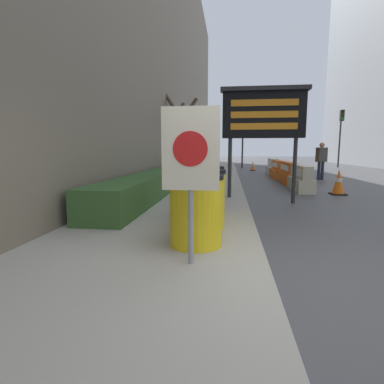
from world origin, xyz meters
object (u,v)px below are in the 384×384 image
at_px(traffic_cone_near, 253,166).
at_px(traffic_light_near_curb, 243,131).
at_px(jersey_barrier_white, 273,168).
at_px(message_board, 264,115).
at_px(jersey_barrier_orange_near, 279,170).
at_px(jersey_barrier_orange_far, 288,174).
at_px(barrel_drum_back, 205,191).
at_px(barrel_drum_middle, 203,199).
at_px(warning_sign, 190,159).
at_px(traffic_cone_mid, 339,182).
at_px(pedestrian_worker, 321,158).
at_px(jersey_barrier_cream, 301,180).
at_px(traffic_light_far_side, 341,126).
at_px(barrel_drum_foreground, 196,210).

bearing_deg(traffic_cone_near, traffic_light_near_curb, 104.23).
bearing_deg(jersey_barrier_white, message_board, -99.70).
bearing_deg(jersey_barrier_orange_near, jersey_barrier_orange_far, -90.00).
height_order(jersey_barrier_orange_far, traffic_light_near_curb, traffic_light_near_curb).
bearing_deg(barrel_drum_back, barrel_drum_middle, -87.45).
bearing_deg(warning_sign, traffic_cone_mid, 59.84).
height_order(jersey_barrier_orange_near, pedestrian_worker, pedestrian_worker).
xyz_separation_m(message_board, pedestrian_worker, (3.37, 6.51, -1.25)).
relative_size(barrel_drum_back, jersey_barrier_white, 0.51).
bearing_deg(pedestrian_worker, traffic_light_near_curb, -91.60).
bearing_deg(jersey_barrier_orange_far, jersey_barrier_orange_near, 90.00).
distance_m(barrel_drum_middle, pedestrian_worker, 10.78).
distance_m(jersey_barrier_cream, traffic_light_far_side, 16.07).
height_order(barrel_drum_middle, jersey_barrier_cream, barrel_drum_middle).
xyz_separation_m(message_board, traffic_cone_mid, (2.53, 1.70, -1.88)).
relative_size(traffic_cone_near, pedestrian_worker, 0.36).
height_order(jersey_barrier_white, traffic_light_far_side, traffic_light_far_side).
height_order(jersey_barrier_orange_near, jersey_barrier_white, jersey_barrier_white).
bearing_deg(jersey_barrier_orange_near, warning_sign, -103.37).
relative_size(warning_sign, jersey_barrier_orange_far, 0.80).
distance_m(barrel_drum_middle, barrel_drum_back, 0.92).
distance_m(traffic_cone_near, pedestrian_worker, 6.42).
distance_m(barrel_drum_middle, warning_sign, 1.74).
xyz_separation_m(barrel_drum_middle, pedestrian_worker, (4.63, 9.72, 0.41)).
bearing_deg(jersey_barrier_orange_far, barrel_drum_foreground, -107.83).
height_order(jersey_barrier_orange_near, traffic_light_near_curb, traffic_light_near_curb).
distance_m(barrel_drum_back, message_board, 3.12).
distance_m(barrel_drum_back, warning_sign, 2.62).
bearing_deg(traffic_light_near_curb, barrel_drum_foreground, -94.22).
bearing_deg(traffic_light_near_curb, traffic_cone_mid, -79.45).
xyz_separation_m(message_board, traffic_light_near_curb, (0.11, 14.67, 0.47)).
bearing_deg(jersey_barrier_cream, traffic_light_far_side, 66.97).
distance_m(barrel_drum_foreground, jersey_barrier_orange_near, 11.62).
relative_size(warning_sign, traffic_light_near_curb, 0.46).
xyz_separation_m(barrel_drum_middle, jersey_barrier_cream, (2.83, 5.71, -0.22)).
bearing_deg(barrel_drum_back, jersey_barrier_cream, 59.01).
xyz_separation_m(barrel_drum_foreground, traffic_light_far_side, (9.04, 21.19, 2.59)).
xyz_separation_m(message_board, jersey_barrier_cream, (1.58, 2.49, -1.88)).
bearing_deg(message_board, barrel_drum_back, -119.52).
xyz_separation_m(warning_sign, message_board, (1.26, 4.82, 0.97)).
bearing_deg(pedestrian_worker, jersey_barrier_orange_near, -42.31).
distance_m(barrel_drum_foreground, message_board, 4.64).
bearing_deg(warning_sign, traffic_light_far_side, 67.57).
relative_size(barrel_drum_middle, jersey_barrier_orange_far, 0.44).
relative_size(barrel_drum_foreground, pedestrian_worker, 0.55).
height_order(barrel_drum_foreground, jersey_barrier_white, barrel_drum_foreground).
distance_m(barrel_drum_foreground, pedestrian_worker, 11.62).
xyz_separation_m(traffic_cone_mid, traffic_light_near_curb, (-2.41, 12.97, 2.34)).
bearing_deg(jersey_barrier_orange_near, traffic_light_near_curb, 100.99).
distance_m(barrel_drum_middle, jersey_barrier_orange_far, 8.44).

